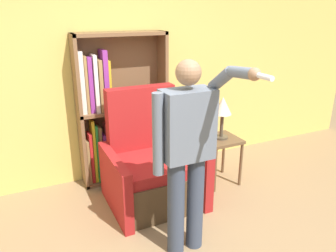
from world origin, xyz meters
TOP-DOWN VIEW (x-y plane):
  - wall_back at (0.00, 2.03)m, footprint 8.00×0.06m
  - bookcase at (-0.10, 1.87)m, footprint 1.10×0.28m
  - armchair at (0.13, 1.21)m, footprint 1.00×0.91m
  - person_standing at (0.08, 0.29)m, footprint 0.57×0.78m
  - side_table at (1.05, 1.21)m, footprint 0.43×0.43m
  - table_lamp at (1.05, 1.21)m, footprint 0.21×0.21m

SIDE VIEW (x-z plane):
  - armchair at x=0.13m, z-range -0.25..1.01m
  - side_table at x=1.05m, z-range 0.19..0.78m
  - bookcase at x=-0.10m, z-range -0.02..1.82m
  - table_lamp at x=1.05m, z-range 0.71..1.23m
  - person_standing at x=0.08m, z-range 0.13..1.85m
  - wall_back at x=0.00m, z-range 0.00..2.80m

